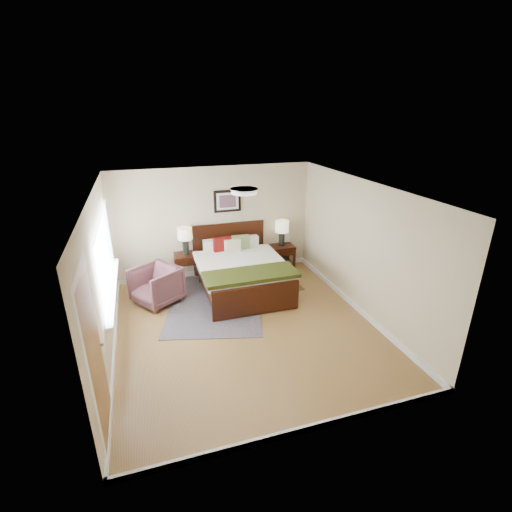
# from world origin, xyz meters

# --- Properties ---
(floor) EXTENTS (5.00, 5.00, 0.00)m
(floor) POSITION_xyz_m (0.00, 0.00, 0.00)
(floor) COLOR olive
(floor) RESTS_ON ground
(back_wall) EXTENTS (4.50, 0.04, 2.50)m
(back_wall) POSITION_xyz_m (0.00, 2.50, 1.25)
(back_wall) COLOR #C1B18C
(back_wall) RESTS_ON ground
(front_wall) EXTENTS (4.50, 0.04, 2.50)m
(front_wall) POSITION_xyz_m (0.00, -2.50, 1.25)
(front_wall) COLOR #C1B18C
(front_wall) RESTS_ON ground
(left_wall) EXTENTS (0.04, 5.00, 2.50)m
(left_wall) POSITION_xyz_m (-2.25, 0.00, 1.25)
(left_wall) COLOR #C1B18C
(left_wall) RESTS_ON ground
(right_wall) EXTENTS (0.04, 5.00, 2.50)m
(right_wall) POSITION_xyz_m (2.25, 0.00, 1.25)
(right_wall) COLOR #C1B18C
(right_wall) RESTS_ON ground
(ceiling) EXTENTS (4.50, 5.00, 0.02)m
(ceiling) POSITION_xyz_m (0.00, 0.00, 2.50)
(ceiling) COLOR white
(ceiling) RESTS_ON back_wall
(window) EXTENTS (0.11, 2.72, 1.32)m
(window) POSITION_xyz_m (-2.20, 0.70, 1.38)
(window) COLOR silver
(window) RESTS_ON left_wall
(door) EXTENTS (0.06, 1.00, 2.18)m
(door) POSITION_xyz_m (-2.23, -1.75, 1.07)
(door) COLOR silver
(door) RESTS_ON ground
(ceil_fixture) EXTENTS (0.44, 0.44, 0.08)m
(ceil_fixture) POSITION_xyz_m (0.00, 0.00, 2.47)
(ceil_fixture) COLOR white
(ceil_fixture) RESTS_ON ceiling
(bed) EXTENTS (1.82, 2.21, 1.19)m
(bed) POSITION_xyz_m (0.30, 1.41, 0.55)
(bed) COLOR black
(bed) RESTS_ON ground
(wall_art) EXTENTS (0.62, 0.05, 0.50)m
(wall_art) POSITION_xyz_m (0.30, 2.47, 1.72)
(wall_art) COLOR black
(wall_art) RESTS_ON back_wall
(nightstand_left) EXTENTS (0.53, 0.48, 0.64)m
(nightstand_left) POSITION_xyz_m (-0.72, 2.25, 0.51)
(nightstand_left) COLOR black
(nightstand_left) RESTS_ON ground
(nightstand_right) EXTENTS (0.59, 0.44, 0.58)m
(nightstand_right) POSITION_xyz_m (1.56, 2.26, 0.36)
(nightstand_right) COLOR black
(nightstand_right) RESTS_ON ground
(lamp_left) EXTENTS (0.32, 0.32, 0.61)m
(lamp_left) POSITION_xyz_m (-0.72, 2.27, 1.06)
(lamp_left) COLOR black
(lamp_left) RESTS_ON nightstand_left
(lamp_right) EXTENTS (0.32, 0.32, 0.61)m
(lamp_right) POSITION_xyz_m (1.56, 2.27, 1.01)
(lamp_right) COLOR black
(lamp_right) RESTS_ON nightstand_right
(armchair) EXTENTS (1.15, 1.14, 0.76)m
(armchair) POSITION_xyz_m (-1.45, 1.40, 0.38)
(armchair) COLOR brown
(armchair) RESTS_ON ground
(rug_persian) EXTENTS (2.36, 2.88, 0.01)m
(rug_persian) POSITION_xyz_m (-0.35, 1.00, 0.01)
(rug_persian) COLOR #0E2147
(rug_persian) RESTS_ON ground
(rug_navy) EXTENTS (0.75, 1.10, 0.01)m
(rug_navy) POSITION_xyz_m (1.25, 1.53, 0.01)
(rug_navy) COLOR black
(rug_navy) RESTS_ON ground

